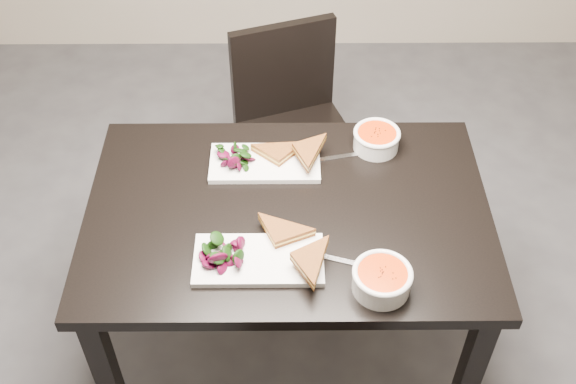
% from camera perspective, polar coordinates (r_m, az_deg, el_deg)
% --- Properties ---
extents(table, '(1.20, 0.80, 0.75)m').
position_cam_1_polar(table, '(2.13, -0.00, -3.21)').
color(table, black).
rests_on(table, ground).
extents(chair_far, '(0.53, 0.53, 0.85)m').
position_cam_1_polar(chair_far, '(2.79, 0.36, 5.99)').
color(chair_far, black).
rests_on(chair_far, ground).
extents(plate_near, '(0.36, 0.18, 0.02)m').
position_cam_1_polar(plate_near, '(1.92, -2.42, -5.58)').
color(plate_near, white).
rests_on(plate_near, table).
extents(sandwich_near, '(0.22, 0.19, 0.06)m').
position_cam_1_polar(sandwich_near, '(1.90, -0.48, -4.50)').
color(sandwich_near, brown).
rests_on(sandwich_near, plate_near).
extents(salad_near, '(0.11, 0.10, 0.05)m').
position_cam_1_polar(salad_near, '(1.90, -5.48, -4.93)').
color(salad_near, black).
rests_on(salad_near, plate_near).
extents(soup_bowl_near, '(0.16, 0.16, 0.07)m').
position_cam_1_polar(soup_bowl_near, '(1.85, 7.70, -7.05)').
color(soup_bowl_near, white).
rests_on(soup_bowl_near, table).
extents(cutlery_near, '(0.18, 0.07, 0.00)m').
position_cam_1_polar(cutlery_near, '(1.93, 4.51, -5.64)').
color(cutlery_near, silver).
rests_on(cutlery_near, table).
extents(plate_far, '(0.35, 0.17, 0.02)m').
position_cam_1_polar(plate_far, '(2.19, -1.91, 2.39)').
color(plate_far, white).
rests_on(plate_far, table).
extents(sandwich_far, '(0.21, 0.22, 0.06)m').
position_cam_1_polar(sandwich_far, '(2.15, -0.21, 2.85)').
color(sandwich_far, brown).
rests_on(sandwich_far, plate_far).
extents(salad_far, '(0.11, 0.10, 0.05)m').
position_cam_1_polar(salad_far, '(2.17, -4.56, 3.00)').
color(salad_far, black).
rests_on(salad_far, plate_far).
extents(soup_bowl_far, '(0.15, 0.15, 0.07)m').
position_cam_1_polar(soup_bowl_far, '(2.25, 7.26, 4.38)').
color(soup_bowl_far, white).
rests_on(soup_bowl_far, table).
extents(cutlery_far, '(0.18, 0.05, 0.00)m').
position_cam_1_polar(cutlery_far, '(2.22, 3.51, 2.78)').
color(cutlery_far, silver).
rests_on(cutlery_far, table).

